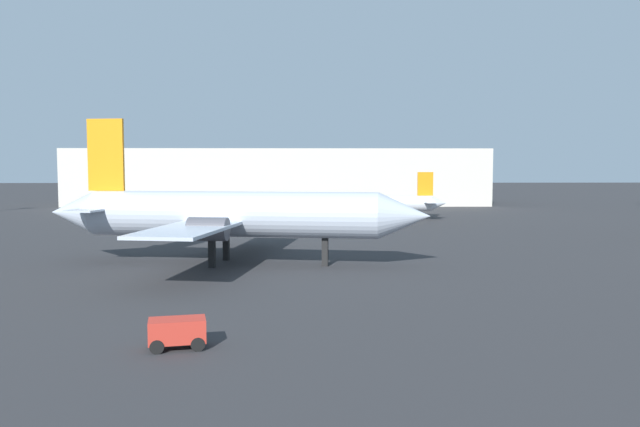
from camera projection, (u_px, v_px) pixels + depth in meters
airplane_on_taxiway at (230, 214)px, 49.50m from camera, size 31.40×26.08×11.72m
airplane_far_left at (368, 204)px, 90.73m from camera, size 24.56×21.12×7.06m
baggage_cart at (177, 331)px, 26.51m from camera, size 2.61×1.80×1.30m
terminal_building at (280, 177)px, 133.10m from camera, size 84.65×25.65×11.43m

